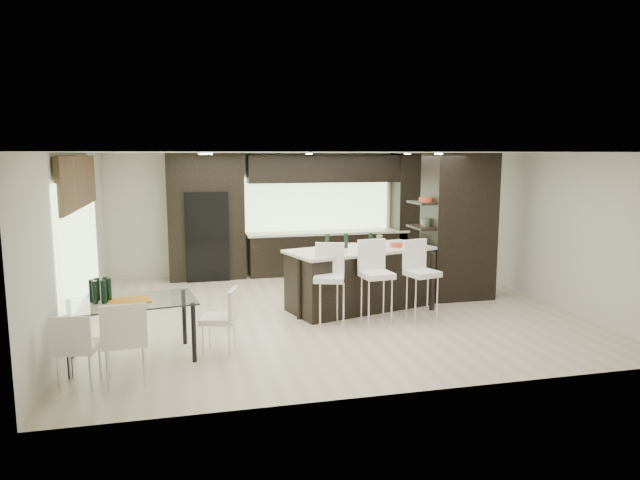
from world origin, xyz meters
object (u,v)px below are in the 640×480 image
object	(u,v)px
stool_left	(329,293)
stool_right	(422,287)
dining_table	(131,331)
bench	(343,275)
chair_end	(219,323)
kitchen_island	(360,278)
floor_vase	(379,272)
chair_far	(79,352)
chair_near	(125,345)
stool_mid	(376,290)

from	to	relation	value
stool_left	stool_right	distance (m)	1.57
stool_right	dining_table	xyz separation A→B (m)	(-4.46, -0.89, -0.13)
bench	chair_end	size ratio (longest dim) A/B	1.64
bench	dining_table	bearing A→B (deg)	-147.66
chair_end	kitchen_island	bearing A→B (deg)	-38.64
kitchen_island	dining_table	world-z (taller)	kitchen_island
kitchen_island	dining_table	size ratio (longest dim) A/B	1.55
kitchen_island	floor_vase	world-z (taller)	floor_vase
bench	kitchen_island	bearing A→B (deg)	-102.74
chair_far	kitchen_island	bearing A→B (deg)	40.91
floor_vase	chair_near	bearing A→B (deg)	-148.72
stool_mid	bench	distance (m)	2.40
stool_mid	stool_right	world-z (taller)	stool_mid
bench	chair_end	distance (m)	4.22
kitchen_island	stool_left	xyz separation A→B (m)	(-0.78, -0.88, -0.01)
chair_far	chair_end	xyz separation A→B (m)	(1.64, 0.77, -0.00)
dining_table	chair_near	bearing A→B (deg)	-98.86
chair_near	chair_far	size ratio (longest dim) A/B	1.13
dining_table	chair_end	xyz separation A→B (m)	(1.13, 0.00, 0.02)
chair_far	stool_left	bearing A→B (deg)	35.67
bench	chair_far	size ratio (longest dim) A/B	1.63
kitchen_island	dining_table	distance (m)	4.08
bench	chair_near	bearing A→B (deg)	-141.44
chair_near	chair_end	size ratio (longest dim) A/B	1.13
kitchen_island	floor_vase	size ratio (longest dim) A/B	1.97
bench	chair_far	bearing A→B (deg)	-145.28
kitchen_island	stool_left	size ratio (longest dim) A/B	2.45
stool_right	chair_end	world-z (taller)	stool_right
stool_left	chair_end	size ratio (longest dim) A/B	1.26
kitchen_island	floor_vase	xyz separation A→B (m)	(0.30, -0.15, 0.12)
stool_right	chair_near	world-z (taller)	stool_right
stool_mid	bench	xyz separation A→B (m)	(0.11, 2.38, -0.27)
dining_table	chair_end	distance (m)	1.13
bench	chair_near	world-z (taller)	chair_near
stool_left	kitchen_island	bearing A→B (deg)	66.08
kitchen_island	chair_far	distance (m)	4.90
kitchen_island	chair_end	bearing A→B (deg)	-161.33
stool_left	stool_mid	bearing A→B (deg)	17.46
stool_left	chair_near	bearing A→B (deg)	-131.92
kitchen_island	dining_table	bearing A→B (deg)	-170.39
floor_vase	chair_near	distance (m)	4.65
stool_right	floor_vase	size ratio (longest dim) A/B	0.80
chair_near	chair_far	distance (m)	0.52
stool_mid	chair_near	size ratio (longest dim) A/B	1.14
stool_mid	floor_vase	world-z (taller)	floor_vase
stool_left	bench	world-z (taller)	stool_left
stool_left	dining_table	bearing A→B (deg)	-145.04
kitchen_island	chair_end	distance (m)	3.11
stool_left	dining_table	size ratio (longest dim) A/B	0.63
floor_vase	chair_end	bearing A→B (deg)	-150.39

